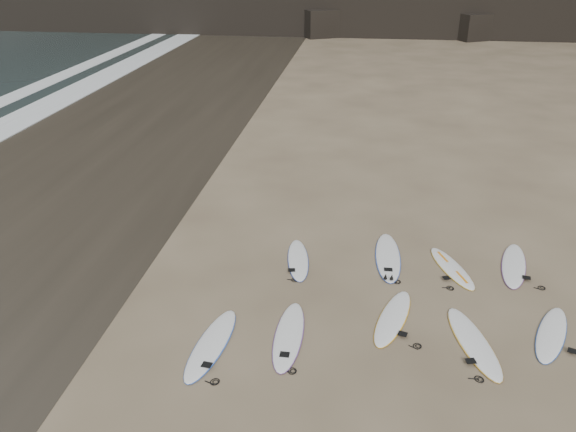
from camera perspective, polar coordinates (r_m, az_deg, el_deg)
name	(u,v)px	position (r m, az deg, el deg)	size (l,w,h in m)	color
ground	(412,328)	(13.57, 12.46, -11.05)	(240.00, 240.00, 0.00)	#897559
wet_sand	(81,156)	(25.14, -20.32, 5.71)	(12.00, 200.00, 0.01)	#383026
surfboard_0	(211,344)	(12.85, -7.79, -12.74)	(0.63, 2.62, 0.09)	white
surfboard_1	(289,335)	(12.98, 0.08, -12.00)	(0.61, 2.56, 0.09)	white
surfboard_2	(393,317)	(13.75, 10.61, -10.09)	(0.58, 2.43, 0.09)	white
surfboard_3	(474,342)	(13.44, 18.33, -12.04)	(0.62, 2.60, 0.09)	white
surfboard_4	(552,334)	(14.34, 25.20, -10.77)	(0.57, 2.36, 0.08)	white
surfboard_5	(298,259)	(15.80, 1.03, -4.43)	(0.56, 2.31, 0.08)	white
surfboard_6	(388,256)	(16.17, 10.12, -4.07)	(0.67, 2.79, 0.10)	white
surfboard_7	(452,268)	(16.05, 16.31, -5.06)	(0.55, 2.29, 0.08)	white
surfboard_8	(514,265)	(16.73, 21.96, -4.63)	(0.61, 2.55, 0.09)	white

